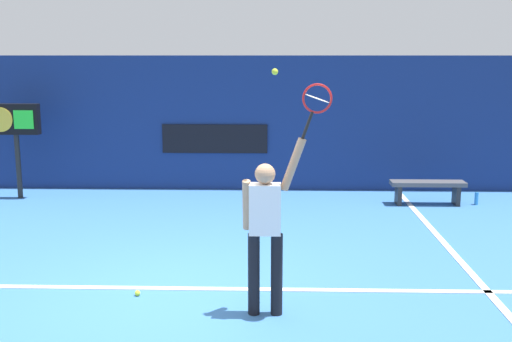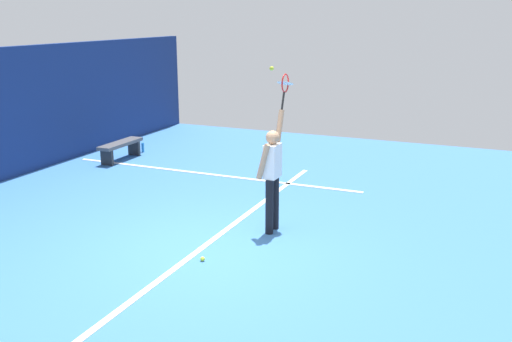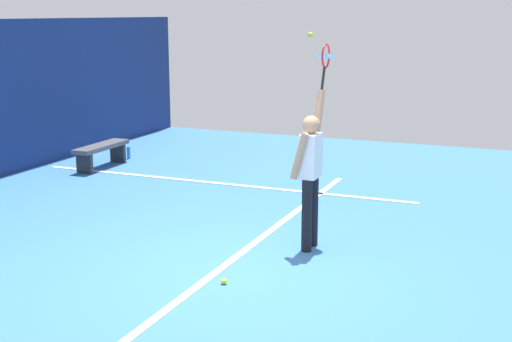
# 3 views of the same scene
# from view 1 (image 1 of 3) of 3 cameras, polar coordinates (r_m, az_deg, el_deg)

# --- Properties ---
(ground_plane) EXTENTS (18.00, 18.00, 0.00)m
(ground_plane) POSITION_cam_1_polar(r_m,az_deg,el_deg) (7.71, -7.86, -10.96)
(ground_plane) COLOR #3870B2
(back_wall) EXTENTS (18.00, 0.20, 2.80)m
(back_wall) POSITION_cam_1_polar(r_m,az_deg,el_deg) (13.11, -3.77, 4.39)
(back_wall) COLOR navy
(back_wall) RESTS_ON ground_plane
(sponsor_banner_center) EXTENTS (2.20, 0.03, 0.60)m
(sponsor_banner_center) POSITION_cam_1_polar(r_m,az_deg,el_deg) (13.03, -3.80, 2.96)
(sponsor_banner_center) COLOR black
(court_baseline) EXTENTS (10.00, 0.10, 0.01)m
(court_baseline) POSITION_cam_1_polar(r_m,az_deg,el_deg) (7.81, -7.72, -10.62)
(court_baseline) COLOR white
(court_baseline) RESTS_ON ground_plane
(court_sideline) EXTENTS (0.10, 7.00, 0.01)m
(court_sideline) POSITION_cam_1_polar(r_m,az_deg,el_deg) (9.84, 16.99, -6.48)
(court_sideline) COLOR white
(court_sideline) RESTS_ON ground_plane
(tennis_player) EXTENTS (0.68, 0.31, 1.97)m
(tennis_player) POSITION_cam_1_polar(r_m,az_deg,el_deg) (6.73, 0.88, -5.03)
(tennis_player) COLOR black
(tennis_player) RESTS_ON ground_plane
(tennis_racket) EXTENTS (0.40, 0.27, 0.63)m
(tennis_racket) POSITION_cam_1_polar(r_m,az_deg,el_deg) (6.50, 5.53, 6.35)
(tennis_racket) COLOR black
(tennis_ball) EXTENTS (0.07, 0.07, 0.07)m
(tennis_ball) POSITION_cam_1_polar(r_m,az_deg,el_deg) (6.54, 1.74, 9.09)
(tennis_ball) COLOR #CCE033
(scoreboard_clock) EXTENTS (0.96, 0.20, 1.88)m
(scoreboard_clock) POSITION_cam_1_polar(r_m,az_deg,el_deg) (13.08, -21.22, 4.03)
(scoreboard_clock) COLOR black
(scoreboard_clock) RESTS_ON ground_plane
(court_bench) EXTENTS (1.40, 0.36, 0.45)m
(court_bench) POSITION_cam_1_polar(r_m,az_deg,el_deg) (12.28, 15.46, -1.43)
(court_bench) COLOR #4C4C51
(court_bench) RESTS_ON ground_plane
(water_bottle) EXTENTS (0.07, 0.07, 0.24)m
(water_bottle) POSITION_cam_1_polar(r_m,az_deg,el_deg) (12.58, 19.55, -2.39)
(water_bottle) COLOR #338CD8
(water_bottle) RESTS_ON ground_plane
(spare_ball) EXTENTS (0.07, 0.07, 0.07)m
(spare_ball) POSITION_cam_1_polar(r_m,az_deg,el_deg) (7.66, -10.81, -10.93)
(spare_ball) COLOR #CCE033
(spare_ball) RESTS_ON ground_plane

